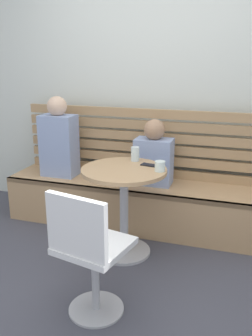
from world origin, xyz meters
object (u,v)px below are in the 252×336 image
at_px(cup_glass_short, 160,166).
at_px(booth_bench, 145,205).
at_px(person_child_left, 154,156).
at_px(cup_glass_tall, 135,154).
at_px(white_chair, 89,251).
at_px(cafe_table, 124,195).
at_px(phone_on_table, 150,165).
at_px(person_adult, 59,141).

bearing_deg(cup_glass_short, booth_bench, 115.60).
distance_m(booth_bench, person_child_left, 0.49).
xyz_separation_m(cup_glass_short, cup_glass_tall, (-0.26, 0.22, 0.02)).
bearing_deg(white_chair, cup_glass_tall, 91.22).
height_order(cafe_table, white_chair, white_chair).
bearing_deg(cafe_table, cup_glass_short, 4.16).
bearing_deg(cup_glass_short, person_child_left, 108.35).
bearing_deg(person_child_left, cup_glass_short, -71.65).
bearing_deg(booth_bench, phone_on_table, -71.20).
bearing_deg(cafe_table, white_chair, -87.01).
distance_m(booth_bench, cafe_table, 0.61).
bearing_deg(person_child_left, cup_glass_tall, -105.07).
distance_m(person_child_left, cup_glass_tall, 0.34).
distance_m(person_adult, cup_glass_tall, 0.91).
height_order(booth_bench, white_chair, white_chair).
bearing_deg(white_chair, phone_on_table, 82.34).
xyz_separation_m(booth_bench, phone_on_table, (0.13, -0.38, 0.52)).
relative_size(white_chair, cup_glass_short, 10.63).
bearing_deg(white_chair, person_adult, 123.64).
xyz_separation_m(person_adult, cup_glass_short, (1.13, -0.50, -0.01)).
height_order(cup_glass_short, phone_on_table, cup_glass_short).
distance_m(booth_bench, cup_glass_short, 0.79).
bearing_deg(cup_glass_tall, cafe_table, -94.77).
bearing_deg(booth_bench, cup_glass_short, -64.40).
distance_m(cafe_table, white_chair, 0.82).
bearing_deg(white_chair, cafe_table, 92.99).
bearing_deg(person_child_left, phone_on_table, -80.97).
height_order(person_adult, cup_glass_short, person_adult).
distance_m(cup_glass_tall, phone_on_table, 0.19).
xyz_separation_m(booth_bench, cafe_table, (-0.04, -0.53, 0.30)).
bearing_deg(person_child_left, cafe_table, -100.72).
relative_size(cafe_table, person_child_left, 1.22).
bearing_deg(white_chair, cup_glass_short, 73.87).
relative_size(white_chair, person_child_left, 1.40).
xyz_separation_m(person_adult, phone_on_table, (1.02, -0.38, -0.05)).
distance_m(cafe_table, person_adult, 1.03).
height_order(person_child_left, phone_on_table, person_child_left).
height_order(white_chair, person_adult, person_adult).
relative_size(cup_glass_tall, phone_on_table, 0.86).
distance_m(person_adult, phone_on_table, 1.09).
relative_size(person_child_left, cup_glass_short, 7.59).
xyz_separation_m(cafe_table, person_adult, (-0.85, 0.52, 0.27)).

